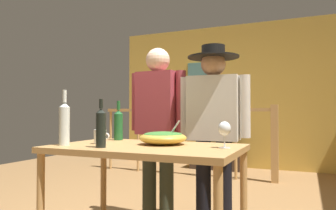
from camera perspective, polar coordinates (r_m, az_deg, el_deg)
The scene contains 14 objects.
back_wall at distance 6.08m, azimuth 13.41°, elevation 1.65°, with size 4.85×0.10×2.65m, color gold.
framed_picture at distance 6.26m, azimuth 5.60°, elevation 4.94°, with size 0.46×0.03×0.57m, color teal.
stair_railing at distance 5.05m, azimuth 7.91°, elevation -4.94°, with size 2.91×0.10×1.13m.
tv_console at distance 5.87m, azimuth 8.71°, elevation -9.07°, with size 0.90×0.40×0.44m, color #38281E.
flat_screen_tv at distance 5.80m, azimuth 8.61°, elevation -4.76°, with size 0.48×0.12×0.37m.
serving_table at distance 2.20m, azimuth -3.93°, elevation -9.39°, with size 1.26×0.78×0.79m.
salad_bowl at distance 2.24m, azimuth -0.91°, elevation -5.78°, with size 0.33×0.33×0.17m.
wine_glass at distance 2.04m, azimuth 10.07°, elevation -4.35°, with size 0.08×0.08×0.17m.
wine_bottle_clear at distance 2.29m, azimuth -18.05°, elevation -3.03°, with size 0.07×0.07×0.38m.
wine_bottle_dark at distance 2.09m, azimuth -11.91°, elevation -3.91°, with size 0.06×0.06×0.31m.
wine_bottle_green at distance 2.62m, azimuth -8.86°, elevation -3.42°, with size 0.07×0.07×0.32m.
mug_white at distance 2.33m, azimuth -12.02°, elevation -5.57°, with size 0.12×0.09×0.10m.
person_standing_left at distance 2.96m, azimuth -1.83°, elevation -2.63°, with size 0.56×0.24×1.61m.
person_standing_right at distance 2.77m, azimuth 8.13°, elevation -2.66°, with size 0.62×0.44×1.59m.
Camera 1 is at (1.08, -2.60, 1.01)m, focal length 34.08 mm.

